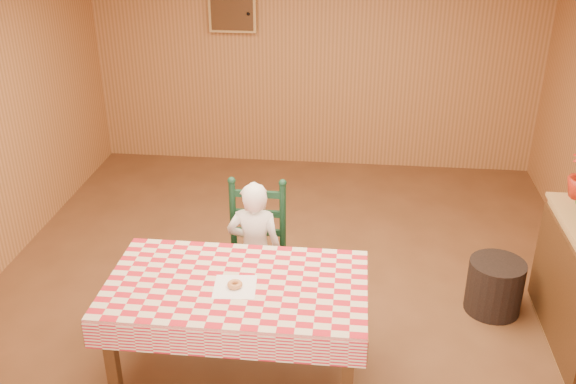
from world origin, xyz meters
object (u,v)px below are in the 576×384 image
object	(u,v)px
dining_table	(237,293)
storage_bin	(495,286)
ladder_chair	(256,254)
seated_child	(255,251)

from	to	relation	value
dining_table	storage_bin	xyz separation A→B (m)	(1.83, 0.97, -0.47)
ladder_chair	seated_child	xyz separation A→B (m)	(0.00, -0.06, 0.06)
dining_table	ladder_chair	distance (m)	0.81
seated_child	storage_bin	size ratio (longest dim) A/B	2.63
ladder_chair	storage_bin	xyz separation A→B (m)	(1.83, 0.19, -0.29)
seated_child	storage_bin	world-z (taller)	seated_child
ladder_chair	seated_child	bearing A→B (deg)	-90.00
dining_table	seated_child	distance (m)	0.74
seated_child	storage_bin	distance (m)	1.88
ladder_chair	storage_bin	size ratio (longest dim) A/B	2.52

